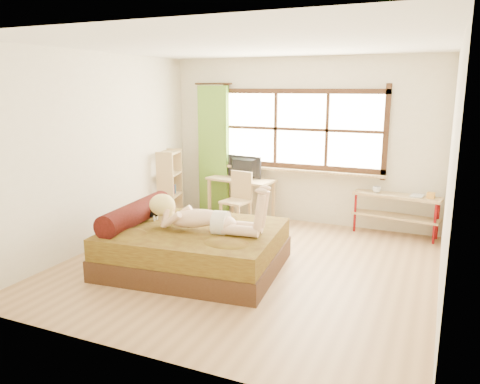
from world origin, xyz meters
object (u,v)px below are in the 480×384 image
at_px(bed, 191,246).
at_px(chair, 238,196).
at_px(pipe_shelf, 397,206).
at_px(bookshelf, 170,184).
at_px(woman, 203,206).
at_px(desk, 241,184).
at_px(kitten, 150,210).

height_order(bed, chair, chair).
height_order(pipe_shelf, bookshelf, bookshelf).
xyz_separation_m(chair, bookshelf, (-1.25, -0.07, 0.10)).
bearing_deg(pipe_shelf, bookshelf, -163.77).
bearing_deg(chair, woman, -68.41).
height_order(woman, bookshelf, bookshelf).
xyz_separation_m(bed, pipe_shelf, (2.21, 2.41, 0.19)).
xyz_separation_m(woman, chair, (-0.41, 1.96, -0.34)).
relative_size(bed, woman, 1.53).
bearing_deg(pipe_shelf, bed, -125.04).
height_order(woman, chair, woman).
relative_size(pipe_shelf, bookshelf, 1.12).
xyz_separation_m(desk, pipe_shelf, (2.53, 0.12, -0.15)).
xyz_separation_m(kitten, desk, (0.35, 2.18, -0.03)).
bearing_deg(woman, kitten, 164.58).
distance_m(kitten, chair, 1.88).
bearing_deg(woman, bookshelf, 125.57).
bearing_deg(bed, pipe_shelf, 41.76).
xyz_separation_m(bed, kitten, (-0.67, 0.11, 0.36)).
bearing_deg(bookshelf, woman, -61.78).
relative_size(bed, bookshelf, 1.91).
bearing_deg(chair, pipe_shelf, 21.29).
relative_size(bed, kitten, 7.16).
bearing_deg(desk, bed, -72.17).
relative_size(bed, desk, 1.85).
xyz_separation_m(chair, pipe_shelf, (2.42, 0.49, -0.02)).
relative_size(woman, desk, 1.21).
xyz_separation_m(kitten, bookshelf, (-0.79, 1.74, -0.05)).
relative_size(chair, pipe_shelf, 0.68).
bearing_deg(bookshelf, chair, -9.69).
height_order(bed, woman, woman).
bearing_deg(chair, kitten, -94.42).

